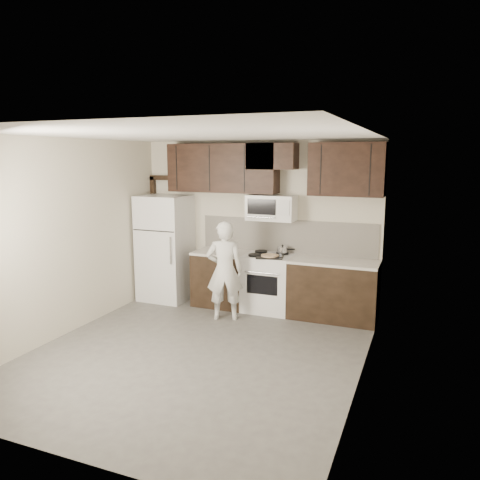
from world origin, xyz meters
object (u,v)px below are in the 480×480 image
Objects in this scene: stove at (268,283)px; microwave at (271,208)px; refrigerator at (165,248)px; person at (225,271)px.

stove is 1.20m from microwave.
refrigerator is at bearing -174.85° from microwave.
stove is 0.52× the size of refrigerator.
microwave reaches higher than refrigerator.
microwave reaches higher than person.
person is at bearing -123.43° from microwave.
microwave is at bearing 90.10° from stove.
stove is at bearing 1.51° from refrigerator.
microwave is 0.42× the size of refrigerator.
microwave is 0.50× the size of person.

